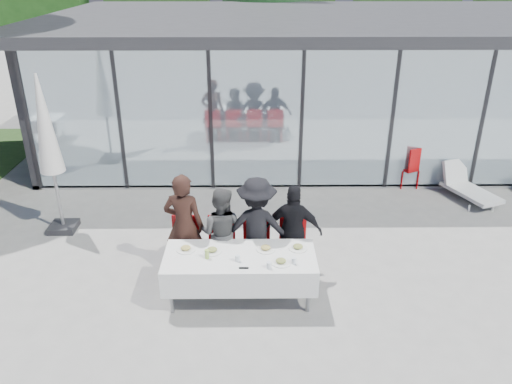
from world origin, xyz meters
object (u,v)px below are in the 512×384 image
(juice_bottle, at_px, (207,254))
(diner_chair_c, at_px, (257,242))
(market_umbrella, at_px, (46,134))
(lounger, at_px, (466,186))
(diner_chair_d, at_px, (293,242))
(plate_c, at_px, (266,248))
(diner_chair_b, at_px, (222,242))
(folded_eyeglasses, at_px, (244,268))
(diner_a, at_px, (184,226))
(diner_b, at_px, (221,232))
(spare_chair_b, at_px, (412,165))
(diner_chair_a, at_px, (186,242))
(plate_d, at_px, (298,247))
(diner_c, at_px, (257,227))
(dining_table, at_px, (240,268))
(plate_a, at_px, (186,249))
(plate_b, at_px, (212,250))
(plate_extra, at_px, (281,262))
(diner_d, at_px, (294,231))

(juice_bottle, bearing_deg, diner_chair_c, 48.01)
(market_umbrella, distance_m, lounger, 8.59)
(diner_chair_d, relative_size, plate_c, 3.39)
(diner_chair_d, bearing_deg, diner_chair_b, 180.00)
(folded_eyeglasses, relative_size, lounger, 0.10)
(diner_a, relative_size, diner_b, 1.15)
(diner_chair_c, bearing_deg, diner_chair_b, 180.00)
(spare_chair_b, bearing_deg, diner_b, -140.47)
(diner_chair_a, bearing_deg, diner_a, -90.00)
(plate_d, height_order, spare_chair_b, spare_chair_b)
(diner_b, distance_m, folded_eyeglasses, 1.10)
(diner_chair_b, bearing_deg, diner_c, -6.25)
(diner_chair_c, xyz_separation_m, juice_bottle, (-0.74, -0.82, 0.28))
(plate_c, xyz_separation_m, spare_chair_b, (3.41, 3.92, -0.24))
(dining_table, bearing_deg, plate_a, 168.78)
(diner_a, bearing_deg, diner_chair_d, -168.59)
(plate_d, bearing_deg, diner_chair_b, 154.69)
(plate_b, bearing_deg, spare_chair_b, 43.30)
(dining_table, relative_size, diner_c, 1.33)
(plate_d, bearing_deg, plate_extra, -125.31)
(plate_b, relative_size, spare_chair_b, 0.29)
(juice_bottle, height_order, spare_chair_b, spare_chair_b)
(diner_chair_b, bearing_deg, diner_chair_d, 0.00)
(diner_chair_c, xyz_separation_m, plate_extra, (0.34, -0.96, 0.24))
(diner_b, bearing_deg, plate_d, 171.26)
(diner_b, relative_size, diner_chair_b, 1.57)
(plate_b, bearing_deg, dining_table, -14.86)
(plate_c, bearing_deg, diner_chair_b, 139.84)
(diner_chair_b, height_order, folded_eyeglasses, diner_chair_b)
(dining_table, xyz_separation_m, diner_d, (0.85, 0.69, 0.24))
(plate_a, bearing_deg, diner_chair_c, 28.66)
(diner_chair_a, relative_size, plate_extra, 3.39)
(lounger, bearing_deg, plate_extra, -138.57)
(juice_bottle, xyz_separation_m, market_umbrella, (-2.97, 2.23, 1.11))
(diner_chair_a, height_order, diner_chair_d, same)
(plate_d, bearing_deg, spare_chair_b, 53.15)
(plate_a, xyz_separation_m, plate_extra, (1.42, -0.37, 0.00))
(plate_a, relative_size, plate_extra, 1.00)
(diner_chair_d, relative_size, folded_eyeglasses, 6.96)
(plate_a, height_order, plate_b, same)
(diner_chair_b, bearing_deg, folded_eyeglasses, -70.95)
(diner_chair_a, height_order, plate_extra, diner_chair_a)
(juice_bottle, bearing_deg, plate_d, 10.64)
(dining_table, relative_size, lounger, 1.55)
(diner_c, xyz_separation_m, market_umbrella, (-3.71, 1.47, 1.08))
(diner_d, bearing_deg, diner_a, 11.80)
(diner_chair_a, height_order, diner_chair_b, same)
(diner_d, height_order, plate_a, diner_d)
(juice_bottle, xyz_separation_m, spare_chair_b, (4.27, 4.15, -0.28))
(diner_chair_c, xyz_separation_m, plate_c, (0.13, -0.59, 0.24))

